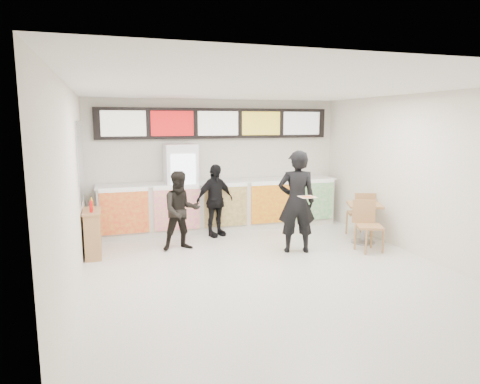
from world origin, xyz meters
name	(u,v)px	position (x,y,z in m)	size (l,w,h in m)	color
floor	(270,273)	(0.00, 0.00, 0.00)	(7.00, 7.00, 0.00)	beige
ceiling	(272,88)	(0.00, 0.00, 3.00)	(7.00, 7.00, 0.00)	white
wall_back	(217,164)	(0.00, 3.50, 1.50)	(6.00, 6.00, 0.00)	silver
wall_left	(72,193)	(-3.00, 0.00, 1.50)	(7.00, 7.00, 0.00)	silver
wall_right	(425,177)	(3.00, 0.00, 1.50)	(7.00, 7.00, 0.00)	silver
service_counter	(222,205)	(0.00, 3.09, 0.57)	(5.56, 0.77, 1.14)	silver
menu_board	(218,123)	(0.00, 3.41, 2.45)	(5.50, 0.14, 0.70)	black
drinks_fridge	(181,189)	(-0.93, 3.11, 1.00)	(0.70, 0.67, 2.00)	white
mirror_panel	(81,160)	(-2.99, 2.45, 1.75)	(0.01, 2.00, 1.50)	#B2B7BF
customer_main	(297,202)	(0.90, 0.95, 0.98)	(0.72, 0.47, 1.96)	black
customer_left	(181,211)	(-1.18, 1.76, 0.78)	(0.75, 0.59, 1.55)	black
customer_mid	(215,200)	(-0.30, 2.55, 0.79)	(0.93, 0.39, 1.59)	black
pizza_slice	(307,197)	(0.90, 0.50, 1.16)	(0.36, 0.36, 0.02)	beige
cafe_table	(364,216)	(2.50, 1.09, 0.57)	(1.10, 1.72, 0.98)	#9F7148
condiment_ledge	(93,233)	(-2.82, 1.83, 0.45)	(0.32, 0.79, 1.05)	#9F7148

